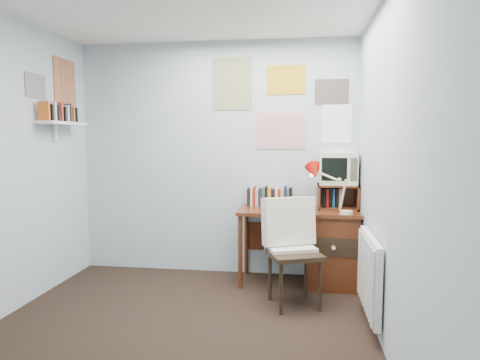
# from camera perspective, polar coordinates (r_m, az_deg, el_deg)

# --- Properties ---
(ground) EXTENTS (3.50, 3.50, 0.00)m
(ground) POSITION_cam_1_polar(r_m,az_deg,el_deg) (3.30, -9.50, -21.01)
(ground) COLOR black
(ground) RESTS_ON ground
(back_wall) EXTENTS (3.00, 0.02, 2.50)m
(back_wall) POSITION_cam_1_polar(r_m,az_deg,el_deg) (4.65, -3.23, 2.82)
(back_wall) COLOR #A3B1BB
(back_wall) RESTS_ON ground
(right_wall) EXTENTS (0.02, 3.50, 2.50)m
(right_wall) POSITION_cam_1_polar(r_m,az_deg,el_deg) (2.88, 19.84, 0.79)
(right_wall) COLOR #A3B1BB
(right_wall) RESTS_ON ground
(desk) EXTENTS (1.20, 0.55, 0.76)m
(desk) POSITION_cam_1_polar(r_m,az_deg,el_deg) (4.43, 11.32, -8.49)
(desk) COLOR #572713
(desk) RESTS_ON ground
(desk_chair) EXTENTS (0.60, 0.59, 0.92)m
(desk_chair) POSITION_cam_1_polar(r_m,az_deg,el_deg) (3.82, 7.28, -9.83)
(desk_chair) COLOR black
(desk_chair) RESTS_ON ground
(desk_lamp) EXTENTS (0.36, 0.33, 0.43)m
(desk_lamp) POSITION_cam_1_polar(r_m,az_deg,el_deg) (4.14, 14.07, -1.51)
(desk_lamp) COLOR #AE120B
(desk_lamp) RESTS_ON desk
(tv_riser) EXTENTS (0.40, 0.30, 0.25)m
(tv_riser) POSITION_cam_1_polar(r_m,az_deg,el_deg) (4.45, 12.88, -2.15)
(tv_riser) COLOR #572713
(tv_riser) RESTS_ON desk
(crt_tv) EXTENTS (0.38, 0.35, 0.35)m
(crt_tv) POSITION_cam_1_polar(r_m,az_deg,el_deg) (4.44, 12.92, 1.73)
(crt_tv) COLOR beige
(crt_tv) RESTS_ON tv_riser
(book_row) EXTENTS (0.60, 0.14, 0.22)m
(book_row) POSITION_cam_1_polar(r_m,az_deg,el_deg) (4.52, 4.81, -2.11)
(book_row) COLOR #572713
(book_row) RESTS_ON desk
(radiator) EXTENTS (0.09, 0.80, 0.60)m
(radiator) POSITION_cam_1_polar(r_m,az_deg,el_deg) (3.56, 16.91, -11.87)
(radiator) COLOR white
(radiator) RESTS_ON right_wall
(wall_shelf) EXTENTS (0.20, 0.62, 0.24)m
(wall_shelf) POSITION_cam_1_polar(r_m,az_deg,el_deg) (4.54, -22.69, 7.00)
(wall_shelf) COLOR white
(wall_shelf) RESTS_ON left_wall
(posters_back) EXTENTS (1.20, 0.01, 0.90)m
(posters_back) POSITION_cam_1_polar(r_m,az_deg,el_deg) (4.57, 5.48, 10.28)
(posters_back) COLOR white
(posters_back) RESTS_ON back_wall
(posters_left) EXTENTS (0.01, 0.70, 0.60)m
(posters_left) POSITION_cam_1_polar(r_m,az_deg,el_deg) (4.62, -23.89, 11.66)
(posters_left) COLOR white
(posters_left) RESTS_ON left_wall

